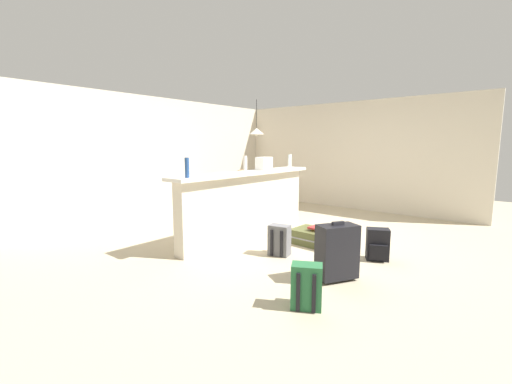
{
  "coord_description": "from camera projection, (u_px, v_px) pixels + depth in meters",
  "views": [
    {
      "loc": [
        -4.46,
        -3.13,
        1.5
      ],
      "look_at": [
        -0.26,
        0.31,
        0.73
      ],
      "focal_mm": 23.27,
      "sensor_mm": 36.0,
      "label": 1
    }
  ],
  "objects": [
    {
      "name": "ground_plane",
      "position": [
        280.0,
        236.0,
        5.59
      ],
      "size": [
        13.0,
        13.0,
        0.05
      ],
      "primitive_type": "cube",
      "color": "#BCAD8E"
    },
    {
      "name": "wall_back",
      "position": [
        168.0,
        157.0,
        7.33
      ],
      "size": [
        6.6,
        0.1,
        2.5
      ],
      "primitive_type": "cube",
      "color": "beige",
      "rests_on": "ground_plane"
    },
    {
      "name": "wall_right",
      "position": [
        344.0,
        156.0,
        7.93
      ],
      "size": [
        0.1,
        6.0,
        2.5
      ],
      "primitive_type": "cube",
      "color": "beige",
      "rests_on": "ground_plane"
    },
    {
      "name": "partition_half_wall",
      "position": [
        248.0,
        206.0,
        5.41
      ],
      "size": [
        2.8,
        0.2,
        1.03
      ],
      "primitive_type": "cube",
      "color": "beige",
      "rests_on": "ground_plane"
    },
    {
      "name": "bar_countertop",
      "position": [
        247.0,
        173.0,
        5.33
      ],
      "size": [
        2.96,
        0.4,
        0.05
      ],
      "primitive_type": "cube",
      "color": "white",
      "rests_on": "partition_half_wall"
    },
    {
      "name": "bottle_blue",
      "position": [
        187.0,
        168.0,
        4.29
      ],
      "size": [
        0.06,
        0.06,
        0.26
      ],
      "primitive_type": "cylinder",
      "color": "#284C89",
      "rests_on": "bar_countertop"
    },
    {
      "name": "bottle_white",
      "position": [
        245.0,
        164.0,
        5.36
      ],
      "size": [
        0.06,
        0.06,
        0.25
      ],
      "primitive_type": "cylinder",
      "color": "silver",
      "rests_on": "bar_countertop"
    },
    {
      "name": "bottle_clear",
      "position": [
        290.0,
        161.0,
        6.26
      ],
      "size": [
        0.06,
        0.06,
        0.25
      ],
      "primitive_type": "cylinder",
      "color": "silver",
      "rests_on": "bar_countertop"
    },
    {
      "name": "grocery_bag",
      "position": [
        264.0,
        164.0,
        5.61
      ],
      "size": [
        0.26,
        0.18,
        0.22
      ],
      "primitive_type": "cube",
      "color": "silver",
      "rests_on": "bar_countertop"
    },
    {
      "name": "dining_table",
      "position": [
        257.0,
        183.0,
        7.47
      ],
      "size": [
        1.1,
        0.8,
        0.74
      ],
      "color": "#4C331E",
      "rests_on": "ground_plane"
    },
    {
      "name": "dining_chair_near_partition",
      "position": [
        274.0,
        192.0,
        7.09
      ],
      "size": [
        0.45,
        0.45,
        0.93
      ],
      "color": "#9E754C",
      "rests_on": "ground_plane"
    },
    {
      "name": "dining_chair_far_side",
      "position": [
        239.0,
        187.0,
        7.88
      ],
      "size": [
        0.48,
        0.48,
        0.93
      ],
      "color": "#9E754C",
      "rests_on": "ground_plane"
    },
    {
      "name": "pendant_lamp",
      "position": [
        257.0,
        131.0,
        7.43
      ],
      "size": [
        0.34,
        0.34,
        0.81
      ],
      "color": "black"
    },
    {
      "name": "suitcase_flat_olive",
      "position": [
        316.0,
        237.0,
        5.05
      ],
      "size": [
        0.52,
        0.84,
        0.22
      ],
      "color": "#51562D",
      "rests_on": "ground_plane"
    },
    {
      "name": "backpack_grey",
      "position": [
        280.0,
        241.0,
        4.55
      ],
      "size": [
        0.29,
        0.31,
        0.42
      ],
      "color": "slate",
      "rests_on": "ground_plane"
    },
    {
      "name": "backpack_black",
      "position": [
        378.0,
        245.0,
        4.35
      ],
      "size": [
        0.32,
        0.33,
        0.42
      ],
      "color": "black",
      "rests_on": "ground_plane"
    },
    {
      "name": "suitcase_upright_black",
      "position": [
        337.0,
        251.0,
        3.69
      ],
      "size": [
        0.5,
        0.43,
        0.67
      ],
      "color": "black",
      "rests_on": "ground_plane"
    },
    {
      "name": "backpack_green",
      "position": [
        307.0,
        287.0,
        3.07
      ],
      "size": [
        0.32,
        0.33,
        0.42
      ],
      "color": "#286B3D",
      "rests_on": "ground_plane"
    },
    {
      "name": "book_stack",
      "position": [
        318.0,
        228.0,
        5.04
      ],
      "size": [
        0.29,
        0.21,
        0.06
      ],
      "color": "gold",
      "rests_on": "suitcase_flat_olive"
    }
  ]
}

